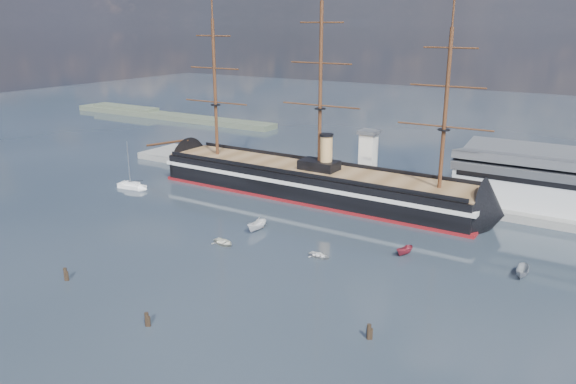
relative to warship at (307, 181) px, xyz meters
The scene contains 15 objects.
ground 22.20m from the warship, 66.34° to the right, with size 600.00×600.00×0.00m, color #1D2831.
quay 24.99m from the warship, 40.46° to the left, with size 180.00×18.00×2.00m, color slate.
quay_tower 18.44m from the warship, 47.86° to the left, with size 5.00×5.00×15.00m.
shoreline 150.51m from the warship, 150.11° to the left, with size 120.00×10.00×4.00m.
warship is the anchor object (origin of this frame).
sailboat 49.46m from the warship, 156.01° to the right, with size 8.65×3.69×13.41m.
motorboat_a 29.62m from the warship, 82.00° to the right, with size 7.09×2.60×2.83m, color white.
motorboat_b 39.70m from the warship, 85.95° to the right, with size 3.29×1.32×1.54m, color silver.
motorboat_c 44.58m from the warship, 33.56° to the right, with size 5.32×1.95×2.13m, color maroon.
motorboat_d 26.06m from the warship, 84.73° to the right, with size 5.93×2.57×2.17m, color beige.
motorboat_e 41.85m from the warship, 56.31° to the right, with size 2.87×1.15×1.34m, color silver.
motorboat_f 63.33m from the warship, 21.21° to the right, with size 6.42×2.35×2.57m, color gray.
piling_near_left 68.89m from the warship, 99.06° to the right, with size 0.64×0.64×3.11m, color black.
piling_near_mid 73.00m from the warship, 79.44° to the right, with size 0.64×0.64×2.97m, color black.
piling_far_right 72.00m from the warship, 52.51° to the right, with size 0.64×0.64×3.11m, color black.
Camera 1 is at (63.48, -65.11, 44.58)m, focal length 35.00 mm.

